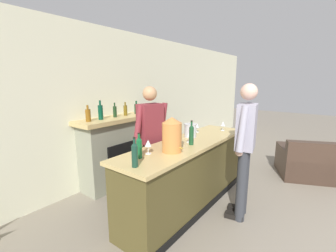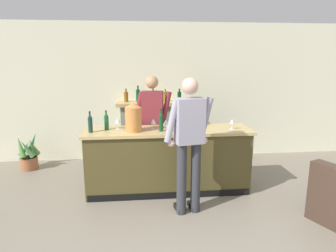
{
  "view_description": "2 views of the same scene",
  "coord_description": "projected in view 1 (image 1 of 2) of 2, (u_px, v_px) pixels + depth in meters",
  "views": [
    {
      "loc": [
        -2.67,
        0.48,
        1.85
      ],
      "look_at": [
        -0.17,
        2.4,
        1.21
      ],
      "focal_mm": 24.0,
      "sensor_mm": 36.0,
      "label": 1
    },
    {
      "loc": [
        -0.47,
        -2.29,
        2.05
      ],
      "look_at": [
        -0.01,
        2.29,
        1.01
      ],
      "focal_mm": 32.0,
      "sensor_mm": 36.0,
      "label": 2
    }
  ],
  "objects": [
    {
      "name": "wall_back_panel",
      "position": [
        112.0,
        107.0,
        4.16
      ],
      "size": [
        12.0,
        0.07,
        2.75
      ],
      "color": "beige",
      "rests_on": "ground_plane"
    },
    {
      "name": "bar_counter",
      "position": [
        189.0,
        174.0,
        3.31
      ],
      "size": [
        2.55,
        0.68,
        0.99
      ],
      "color": "#4B4220",
      "rests_on": "ground_plane"
    },
    {
      "name": "fireplace_stone",
      "position": [
        115.0,
        150.0,
        4.01
      ],
      "size": [
        1.39,
        0.52,
        1.54
      ],
      "color": "gray",
      "rests_on": "ground_plane"
    },
    {
      "name": "armchair_black",
      "position": [
        304.0,
        164.0,
        4.35
      ],
      "size": [
        1.16,
        1.14,
        0.78
      ],
      "color": "#3D2C22",
      "rests_on": "ground_plane"
    },
    {
      "name": "person_customer",
      "position": [
        245.0,
        146.0,
        2.93
      ],
      "size": [
        0.65,
        0.36,
        1.82
      ],
      "color": "#303238",
      "rests_on": "ground_plane"
    },
    {
      "name": "person_bartender",
      "position": [
        151.0,
        139.0,
        3.37
      ],
      "size": [
        0.65,
        0.35,
        1.77
      ],
      "color": "#4E492F",
      "rests_on": "ground_plane"
    },
    {
      "name": "copper_dispenser",
      "position": [
        172.0,
        135.0,
        2.72
      ],
      "size": [
        0.24,
        0.28,
        0.43
      ],
      "color": "#CE7F3E",
      "rests_on": "bar_counter"
    },
    {
      "name": "ice_bucket_steel",
      "position": [
        190.0,
        130.0,
        3.46
      ],
      "size": [
        0.19,
        0.19,
        0.21
      ],
      "color": "silver",
      "rests_on": "bar_counter"
    },
    {
      "name": "wine_bottle_chardonnay_pale",
      "position": [
        135.0,
        154.0,
        2.25
      ],
      "size": [
        0.06,
        0.06,
        0.31
      ],
      "color": "#163729",
      "rests_on": "bar_counter"
    },
    {
      "name": "wine_bottle_rose_blush",
      "position": [
        139.0,
        147.0,
        2.51
      ],
      "size": [
        0.07,
        0.07,
        0.29
      ],
      "color": "#13532B",
      "rests_on": "bar_counter"
    },
    {
      "name": "wine_bottle_riesling_slim",
      "position": [
        191.0,
        134.0,
        3.03
      ],
      "size": [
        0.06,
        0.06,
        0.33
      ],
      "color": "#174424",
      "rests_on": "bar_counter"
    },
    {
      "name": "wine_glass_back_row",
      "position": [
        223.0,
        124.0,
        3.9
      ],
      "size": [
        0.07,
        0.07,
        0.16
      ],
      "color": "silver",
      "rests_on": "bar_counter"
    },
    {
      "name": "wine_glass_near_bucket",
      "position": [
        197.0,
        126.0,
        3.77
      ],
      "size": [
        0.07,
        0.07,
        0.16
      ],
      "color": "silver",
      "rests_on": "bar_counter"
    },
    {
      "name": "wine_glass_front_right",
      "position": [
        177.0,
        136.0,
        3.05
      ],
      "size": [
        0.09,
        0.09,
        0.16
      ],
      "color": "silver",
      "rests_on": "bar_counter"
    },
    {
      "name": "wine_glass_mid_counter",
      "position": [
        189.0,
        135.0,
        3.15
      ],
      "size": [
        0.08,
        0.08,
        0.16
      ],
      "color": "silver",
      "rests_on": "bar_counter"
    },
    {
      "name": "wine_glass_by_dispenser",
      "position": [
        148.0,
        144.0,
        2.65
      ],
      "size": [
        0.08,
        0.08,
        0.17
      ],
      "color": "silver",
      "rests_on": "bar_counter"
    }
  ]
}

